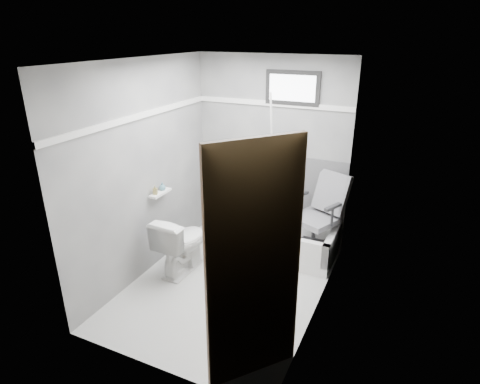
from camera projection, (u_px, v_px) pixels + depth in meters
The scene contains 19 objects.
floor at pixel (227, 286), 4.47m from camera, with size 2.60×2.60×0.00m, color silver.
ceiling at pixel (224, 60), 3.58m from camera, with size 2.60×2.60×0.00m, color silver.
wall_back at pixel (271, 152), 5.12m from camera, with size 2.00×0.02×2.40m, color slate.
wall_front at pixel (146, 243), 2.93m from camera, with size 2.00×0.02×2.40m, color slate.
wall_left at pixel (144, 172), 4.41m from camera, with size 0.02×2.60×2.40m, color slate.
wall_right at pixel (324, 202), 3.64m from camera, with size 0.02×2.60×2.40m, color slate.
bathtub at pixel (275, 237), 5.09m from camera, with size 1.50×0.70×0.42m, color white, non-canonical shape.
office_chair at pixel (315, 214), 4.80m from camera, with size 0.56×0.56×0.97m, color slate, non-canonical shape.
toilet at pixel (182, 243), 4.65m from camera, with size 0.40×0.72×0.71m, color white.
door at pixel (272, 299), 2.64m from camera, with size 0.78×0.78×2.00m, color brown, non-canonical shape.
window at pixel (293, 88), 4.70m from camera, with size 0.66×0.04×0.40m, color black, non-canonical shape.
backerboard at pixel (288, 185), 5.16m from camera, with size 1.50×0.02×0.78m, color #4C4C4F.
trim_back at pixel (272, 104), 4.88m from camera, with size 2.00×0.02×0.06m, color white.
trim_left at pixel (140, 116), 4.18m from camera, with size 0.02×2.60×0.06m, color white.
pole at pixel (273, 170), 4.93m from camera, with size 0.02×0.02×1.95m, color silver.
shelf at pixel (160, 193), 4.64m from camera, with size 0.10×0.32×0.03m, color white.
soap_bottle_a at pixel (155, 190), 4.55m from camera, with size 0.05×0.05×0.11m, color olive.
soap_bottle_b at pixel (162, 186), 4.67m from camera, with size 0.07×0.07×0.10m, color teal.
faucet at pixel (255, 197), 5.42m from camera, with size 0.26×0.10×0.16m, color silver, non-canonical shape.
Camera 1 is at (1.70, -3.35, 2.64)m, focal length 30.00 mm.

